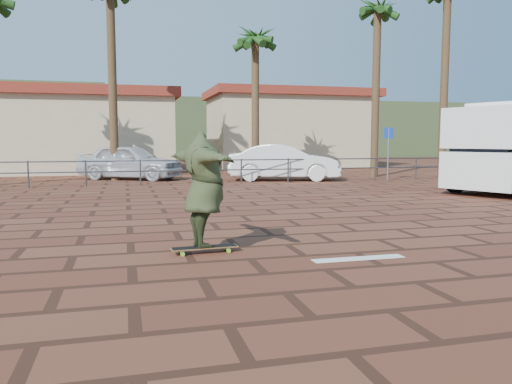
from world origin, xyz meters
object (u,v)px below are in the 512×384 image
Objects in this scene: car_silver at (130,162)px; car_white at (284,162)px; skateboarder at (204,190)px; longboard at (204,248)px.

car_silver is 0.97× the size of car_white.
skateboarder is 0.46× the size of car_silver.
skateboarder reaches higher than car_silver.
skateboarder is (-0.00, -0.00, 0.89)m from longboard.
car_silver is (-0.92, 15.50, 0.71)m from longboard.
car_white is at bearing -36.50° from skateboarder.
car_silver is at bearing -10.43° from skateboarder.
skateboarder reaches higher than longboard.
car_silver is at bearing 89.44° from longboard.
car_white reaches higher than longboard.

